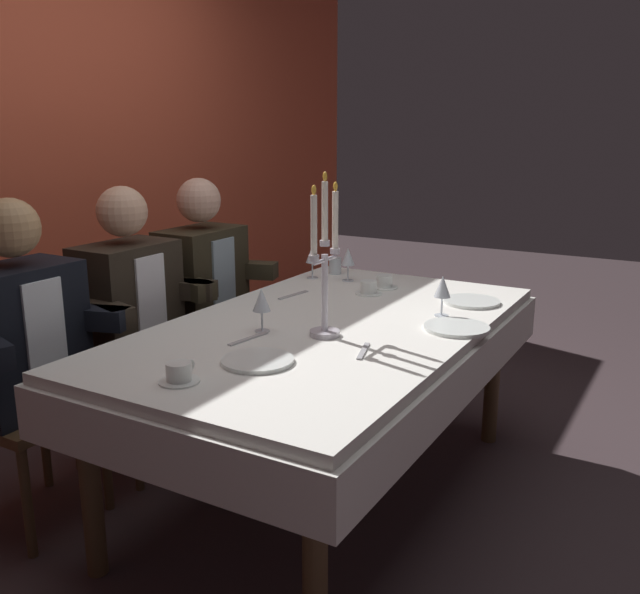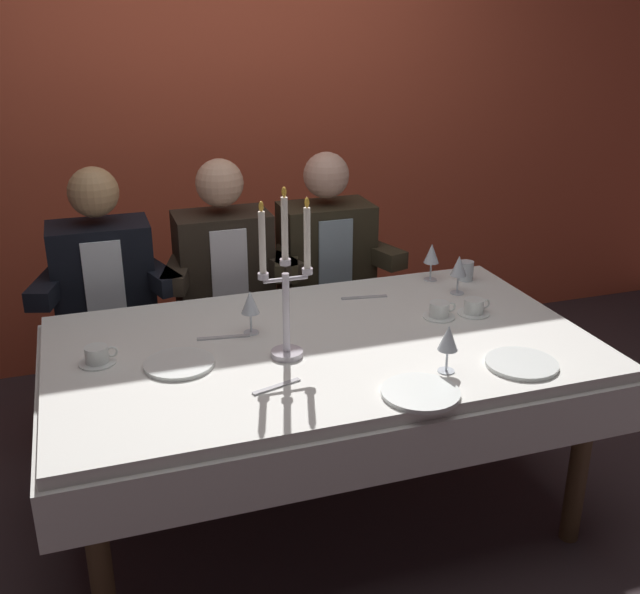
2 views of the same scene
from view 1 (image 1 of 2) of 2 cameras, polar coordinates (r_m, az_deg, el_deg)
ground_plane at (r=2.95m, az=0.59°, el=-16.10°), size 12.00×12.00×0.00m
back_wall at (r=3.66m, az=-23.10°, el=10.96°), size 6.00×0.12×2.70m
dining_table at (r=2.69m, az=0.62°, el=-4.58°), size 1.94×1.14×0.74m
candelabra at (r=2.43m, az=0.40°, el=2.21°), size 0.19×0.11×0.59m
dinner_plate_0 at (r=3.01m, az=12.48°, el=-0.36°), size 0.24×0.24×0.01m
dinner_plate_1 at (r=2.62m, az=11.29°, el=-2.51°), size 0.25×0.25×0.01m
dinner_plate_2 at (r=2.22m, az=-5.22°, el=-5.29°), size 0.24×0.24×0.01m
wine_glass_0 at (r=2.52m, az=-4.88°, el=-0.37°), size 0.07×0.07×0.16m
wine_glass_1 at (r=3.33m, az=2.34°, el=3.27°), size 0.07×0.07×0.16m
wine_glass_2 at (r=2.76m, az=10.15°, el=0.74°), size 0.07×0.07×0.16m
wine_glass_3 at (r=3.39m, az=-0.64°, el=3.47°), size 0.07×0.07×0.16m
water_tumbler_0 at (r=3.51m, az=1.27°, el=2.62°), size 0.06×0.06×0.08m
coffee_cup_0 at (r=2.09m, az=-11.62°, el=-6.24°), size 0.13×0.12×0.06m
coffee_cup_1 at (r=3.10m, az=4.07°, el=0.75°), size 0.13×0.12×0.06m
coffee_cup_2 at (r=3.22m, az=5.38°, el=1.23°), size 0.13×0.12×0.06m
knife_0 at (r=3.07m, az=-2.23°, el=0.17°), size 0.19×0.05×0.01m
fork_1 at (r=2.32m, az=3.63°, el=-4.51°), size 0.17×0.07×0.01m
knife_2 at (r=2.46m, az=-5.98°, el=-3.47°), size 0.19×0.04×0.01m
seated_diner_0 at (r=2.72m, az=-23.61°, el=-3.04°), size 0.63×0.48×1.24m
seated_diner_1 at (r=3.05m, az=-15.70°, el=-0.60°), size 0.63×0.48×1.24m
seated_diner_2 at (r=3.40m, az=-9.83°, el=1.22°), size 0.63×0.48×1.24m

